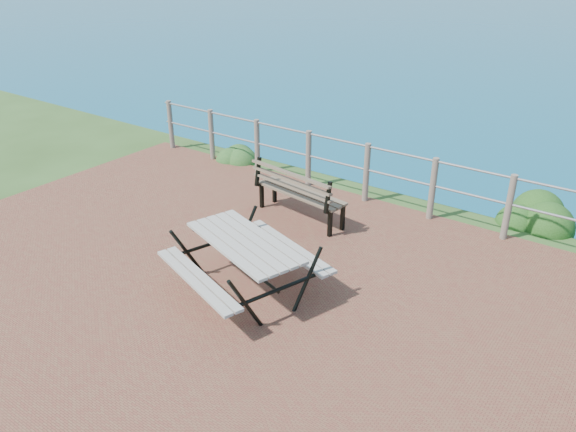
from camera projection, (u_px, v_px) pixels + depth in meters
name	position (u px, v px, depth m)	size (l,w,h in m)	color
ground	(235.00, 292.00, 7.01)	(10.00, 7.00, 0.12)	brown
safety_railing	(367.00, 170.00, 9.20)	(9.40, 0.10, 1.00)	#6B5B4C
picnic_table	(245.00, 260.00, 6.81)	(1.80, 1.39, 0.70)	#9D978D
park_bench	(301.00, 185.00, 8.59)	(1.61, 0.61, 0.88)	brown
shrub_lip_west	(242.00, 161.00, 11.18)	(0.71, 0.71, 0.43)	#1F501E
shrub_lip_east	(538.00, 220.00, 8.80)	(0.84, 0.84, 0.61)	#1C3F13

